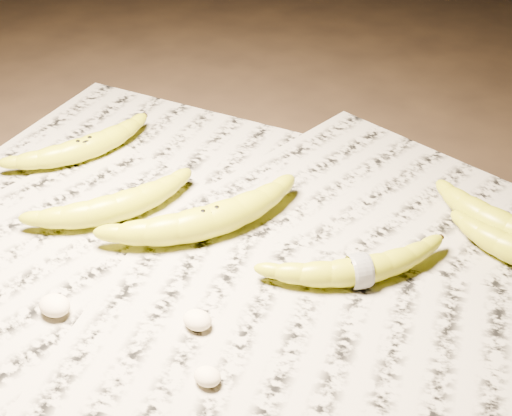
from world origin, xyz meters
The scene contains 11 objects.
ground centered at (0.00, 0.00, 0.00)m, with size 3.00×3.00×0.00m, color black.
newspaper_patch centered at (0.00, 0.00, 0.00)m, with size 0.90×0.70×0.01m, color #A8A290.
banana_left_a centered at (-0.31, 0.09, 0.03)m, with size 0.19×0.05×0.03m, color gold, non-canonical shape.
banana_left_b centered at (-0.18, 0.00, 0.03)m, with size 0.19×0.06×0.04m, color gold, non-canonical shape.
banana_center centered at (-0.06, 0.03, 0.03)m, with size 0.23×0.07×0.04m, color gold, non-canonical shape.
banana_taped centered at (0.13, 0.04, 0.02)m, with size 0.19×0.05×0.03m, color gold, non-canonical shape.
banana_upper_a centered at (0.25, 0.19, 0.03)m, with size 0.19×0.06×0.04m, color gold, non-canonical shape.
measuring_tape centered at (0.13, 0.04, 0.02)m, with size 0.04×0.04×0.00m, color white.
flesh_chunk_a centered at (-0.14, -0.17, 0.02)m, with size 0.04×0.03×0.02m, color #FFEDC5.
flesh_chunk_b centered at (0.01, -0.11, 0.02)m, with size 0.03×0.03×0.02m, color #FFEDC5.
flesh_chunk_c centered at (0.06, -0.17, 0.02)m, with size 0.03×0.02×0.02m, color #FFEDC5.
Camera 1 is at (0.32, -0.54, 0.55)m, focal length 50.00 mm.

